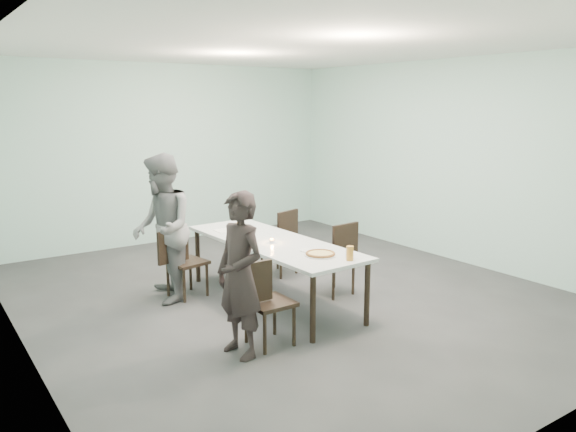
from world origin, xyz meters
TOP-DOWN VIEW (x-y plane):
  - ground at (0.00, 0.00)m, footprint 7.00×7.00m
  - room_shell at (0.00, 0.00)m, footprint 6.02×7.02m
  - table at (-0.28, -0.11)m, footprint 0.98×2.63m
  - chair_near_left at (-1.06, -1.13)m, footprint 0.61×0.42m
  - chair_far_left at (-1.13, 0.63)m, footprint 0.64×0.49m
  - chair_near_right at (0.57, -0.31)m, footprint 0.63×0.45m
  - chair_far_right at (0.48, 0.80)m, footprint 0.65×0.52m
  - diner_near at (-1.33, -1.16)m, footprint 0.45×0.62m
  - diner_far at (-1.34, 0.67)m, footprint 0.89×1.02m
  - pizza at (-0.23, -0.96)m, footprint 0.34×0.34m
  - side_plate at (-0.22, -0.72)m, footprint 0.18×0.18m
  - beer_glass at (-0.09, -1.27)m, footprint 0.08×0.08m
  - water_tumbler at (-0.02, -1.18)m, footprint 0.08×0.08m
  - tealight at (-0.35, -0.20)m, footprint 0.06×0.06m
  - amber_tumbler at (-0.32, 0.67)m, footprint 0.07×0.07m
  - menu at (-0.46, 0.69)m, footprint 0.31×0.23m

SIDE VIEW (x-z plane):
  - ground at x=0.00m, z-range 0.00..0.00m
  - chair_near_left at x=-1.06m, z-range 0.07..0.94m
  - chair_far_left at x=-1.13m, z-range 0.07..0.94m
  - chair_near_right at x=0.57m, z-range 0.07..0.94m
  - chair_far_right at x=0.48m, z-range 0.07..0.94m
  - table at x=-0.28m, z-range 0.32..1.07m
  - menu at x=-0.46m, z-range 0.75..0.76m
  - side_plate at x=-0.22m, z-range 0.75..0.76m
  - pizza at x=-0.23m, z-range 0.75..0.79m
  - tealight at x=-0.35m, z-range 0.75..0.79m
  - diner_near at x=-1.33m, z-range 0.00..1.57m
  - amber_tumbler at x=-0.32m, z-range 0.75..0.83m
  - water_tumbler at x=-0.02m, z-range 0.75..0.84m
  - beer_glass at x=-0.09m, z-range 0.75..0.90m
  - diner_far at x=-1.34m, z-range 0.00..1.77m
  - room_shell at x=0.00m, z-range 0.52..3.53m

